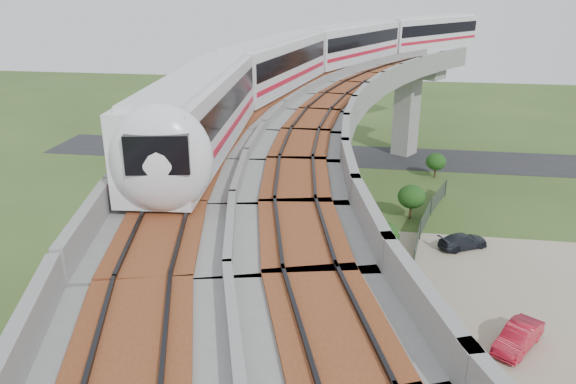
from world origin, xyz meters
name	(u,v)px	position (x,y,z in m)	size (l,w,h in m)	color
ground	(268,300)	(0.00, 0.00, 0.00)	(160.00, 160.00, 0.00)	#31491D
dirt_lot	(523,342)	(14.00, -2.00, 0.02)	(18.00, 26.00, 0.04)	gray
asphalt_road	(319,154)	(0.00, 30.00, 0.01)	(60.00, 8.00, 0.03)	#232326
viaduct	(337,157)	(3.84, 0.00, 9.05)	(19.58, 73.98, 11.40)	#99968E
metro_train	(341,54)	(2.81, 16.98, 12.31)	(21.25, 58.73, 3.64)	silver
fence	(438,303)	(9.75, 0.00, 0.75)	(3.87, 38.73, 1.50)	#2D382D
tree_0	(436,162)	(11.77, 24.22, 1.59)	(1.92, 1.92, 2.41)	#382314
tree_1	(412,197)	(8.93, 13.71, 1.86)	(2.17, 2.17, 2.79)	#382314
tree_2	(383,236)	(6.64, 5.89, 1.97)	(2.21, 2.21, 2.91)	#382314
tree_3	(378,280)	(6.38, -0.46, 2.19)	(2.33, 2.33, 3.19)	#382314
tree_4	(404,364)	(7.52, -7.21, 1.84)	(1.99, 1.99, 2.70)	#382314
car_red	(518,337)	(13.56, -2.54, 0.67)	(1.33, 3.81, 1.25)	#A40F20
car_dark	(463,241)	(12.34, 8.90, 0.56)	(1.47, 3.61, 1.05)	black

